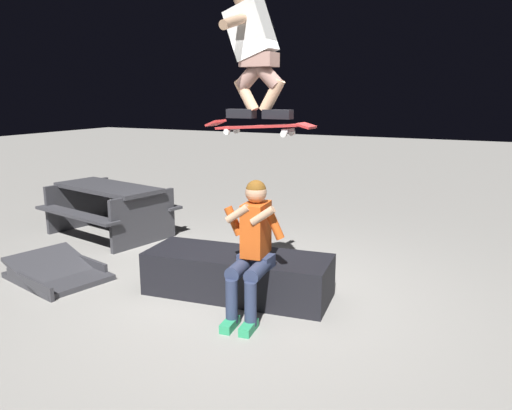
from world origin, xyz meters
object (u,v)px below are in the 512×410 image
skater_airborne (253,46)px  picnic_table_back (109,202)px  person_sitting_on_ledge (252,244)px  kicker_ramp (58,274)px  skateboard (259,127)px  ledge_box_main (238,274)px

skater_airborne → picnic_table_back: size_ratio=0.58×
picnic_table_back → person_sitting_on_ledge: bearing=153.9°
kicker_ramp → person_sitting_on_ledge: bearing=-177.1°
skateboard → kicker_ramp: size_ratio=0.84×
skateboard → ledge_box_main: bearing=-36.5°
person_sitting_on_ledge → kicker_ramp: (2.40, 0.12, -0.65)m
ledge_box_main → skateboard: 1.61m
skateboard → kicker_ramp: (2.43, 0.20, -1.71)m
skateboard → person_sitting_on_ledge: bearing=70.3°
person_sitting_on_ledge → picnic_table_back: (3.10, -1.52, -0.20)m
person_sitting_on_ledge → skateboard: (-0.03, -0.08, 1.06)m
ledge_box_main → kicker_ramp: ledge_box_main is taller
kicker_ramp → skateboard: bearing=-175.2°
picnic_table_back → kicker_ramp: bearing=113.1°
person_sitting_on_ledge → kicker_ramp: 2.49m
ledge_box_main → kicker_ramp: bearing=13.2°
ledge_box_main → skateboard: skateboard is taller
ledge_box_main → skateboard: size_ratio=1.87×
skateboard → skater_airborne: bearing=-1.3°
kicker_ramp → picnic_table_back: size_ratio=0.63×
skateboard → skater_airborne: (0.06, -0.00, 0.69)m
ledge_box_main → person_sitting_on_ledge: (-0.35, 0.36, 0.48)m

